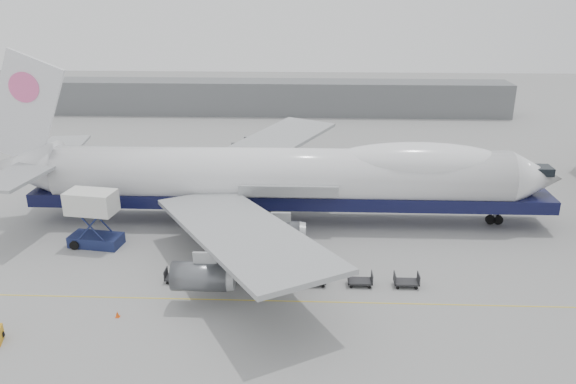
{
  "coord_description": "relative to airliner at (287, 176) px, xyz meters",
  "views": [
    {
      "loc": [
        3.31,
        -49.28,
        26.63
      ],
      "look_at": [
        1.06,
        6.0,
        5.89
      ],
      "focal_mm": 35.0,
      "sensor_mm": 36.0,
      "label": 1
    }
  ],
  "objects": [
    {
      "name": "dolly_3",
      "position": [
        3.21,
        -14.93,
        -5.09
      ],
      "size": [
        2.3,
        1.35,
        1.3
      ],
      "color": "#2D2D30",
      "rests_on": "ground"
    },
    {
      "name": "apron_line",
      "position": [
        -0.64,
        -18.0,
        -5.62
      ],
      "size": [
        60.0,
        0.15,
        0.01
      ],
      "primitive_type": "cube",
      "color": "gold",
      "rests_on": "ground"
    },
    {
      "name": "hangar",
      "position": [
        -10.64,
        58.0,
        -2.12
      ],
      "size": [
        110.0,
        8.0,
        7.0
      ],
      "primitive_type": "cube",
      "color": "slate",
      "rests_on": "ground"
    },
    {
      "name": "dolly_5",
      "position": [
        11.81,
        -14.93,
        -5.09
      ],
      "size": [
        2.3,
        1.35,
        1.3
      ],
      "color": "#2D2D30",
      "rests_on": "ground"
    },
    {
      "name": "ground",
      "position": [
        -0.64,
        -12.0,
        -5.62
      ],
      "size": [
        260.0,
        260.0,
        0.0
      ],
      "primitive_type": "plane",
      "color": "gray",
      "rests_on": "ground"
    },
    {
      "name": "airliner",
      "position": [
        0.0,
        0.0,
        0.0
      ],
      "size": [
        67.0,
        55.3,
        19.98
      ],
      "color": "white",
      "rests_on": "ground"
    },
    {
      "name": "dolly_4",
      "position": [
        7.51,
        -14.93,
        -5.09
      ],
      "size": [
        2.3,
        1.35,
        1.3
      ],
      "color": "#2D2D30",
      "rests_on": "ground"
    },
    {
      "name": "traffic_cone",
      "position": [
        -13.45,
        -21.09,
        -5.36
      ],
      "size": [
        0.38,
        0.38,
        0.56
      ],
      "rotation": [
        0.0,
        0.0,
        -0.39
      ],
      "color": "#E74C0C",
      "rests_on": "ground"
    },
    {
      "name": "dolly_2",
      "position": [
        -1.09,
        -14.93,
        -5.09
      ],
      "size": [
        2.3,
        1.35,
        1.3
      ],
      "color": "#2D2D30",
      "rests_on": "ground"
    },
    {
      "name": "dolly_0",
      "position": [
        -9.69,
        -14.93,
        -5.09
      ],
      "size": [
        2.3,
        1.35,
        1.3
      ],
      "color": "#2D2D30",
      "rests_on": "ground"
    },
    {
      "name": "catering_truck",
      "position": [
        -20.19,
        -7.48,
        -2.17
      ],
      "size": [
        5.77,
        4.34,
        6.2
      ],
      "rotation": [
        0.0,
        0.0,
        -0.14
      ],
      "color": "#1A234F",
      "rests_on": "ground"
    },
    {
      "name": "dolly_1",
      "position": [
        -5.39,
        -14.93,
        -5.09
      ],
      "size": [
        2.3,
        1.35,
        1.3
      ],
      "color": "#2D2D30",
      "rests_on": "ground"
    }
  ]
}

